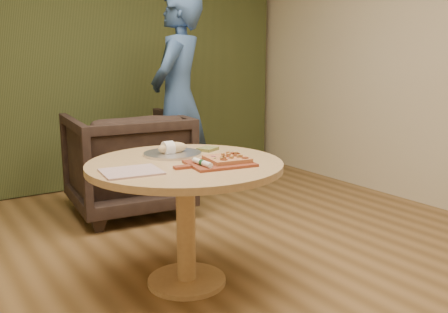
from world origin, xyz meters
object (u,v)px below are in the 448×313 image
pedestal_table (185,186)px  bread_roll (171,148)px  flatbread_pizza (227,159)px  person_standing (178,101)px  armchair (127,158)px  serving_tray (173,154)px  pizza_paddle (218,164)px  cutlery_roll (202,163)px

pedestal_table → bread_roll: size_ratio=5.85×
flatbread_pizza → person_standing: size_ratio=0.13×
pedestal_table → person_standing: person_standing is taller
pedestal_table → armchair: armchair is taller
flatbread_pizza → serving_tray: flatbread_pizza is taller
pizza_paddle → person_standing: size_ratio=0.25×
pedestal_table → pizza_paddle: bearing=-55.1°
flatbread_pizza → cutlery_roll: (-0.18, -0.02, 0.00)m
serving_tray → pedestal_table: bearing=-99.3°
pedestal_table → flatbread_pizza: flatbread_pizza is taller
serving_tray → bread_roll: bread_roll is taller
pedestal_table → pizza_paddle: (0.12, -0.17, 0.15)m
flatbread_pizza → bread_roll: size_ratio=1.30×
pedestal_table → serving_tray: serving_tray is taller
bread_roll → armchair: size_ratio=0.20×
pizza_paddle → armchair: bearing=93.7°
pizza_paddle → serving_tray: (-0.08, 0.39, -0.00)m
serving_tray → bread_roll: 0.04m
cutlery_roll → person_standing: bearing=65.6°
cutlery_roll → armchair: size_ratio=0.21×
pizza_paddle → armchair: armchair is taller
pizza_paddle → bread_roll: (-0.09, 0.39, 0.04)m
pedestal_table → flatbread_pizza: size_ratio=4.51×
pedestal_table → armchair: (0.26, 1.49, -0.13)m
cutlery_roll → serving_tray: (0.03, 0.41, -0.02)m
cutlery_roll → armchair: (0.26, 1.68, -0.30)m
pizza_paddle → serving_tray: bearing=110.6°
cutlery_roll → serving_tray: cutlery_roll is taller
pizza_paddle → flatbread_pizza: bearing=13.6°
serving_tray → flatbread_pizza: bearing=-68.6°
flatbread_pizza → bread_roll: bread_roll is taller
flatbread_pizza → serving_tray: 0.41m
pedestal_table → pizza_paddle: size_ratio=2.43×
cutlery_roll → bread_roll: 0.41m
serving_tray → armchair: bearing=80.0°
cutlery_roll → armchair: bearing=81.4°
cutlery_roll → serving_tray: 0.41m
bread_roll → person_standing: bearing=59.6°
pedestal_table → bread_roll: bread_roll is taller
pedestal_table → flatbread_pizza: bearing=-41.3°
person_standing → flatbread_pizza: bearing=29.8°
pizza_paddle → cutlery_roll: 0.12m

